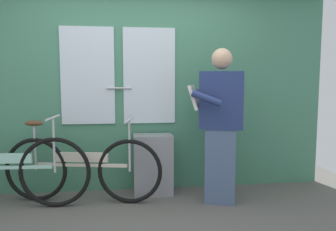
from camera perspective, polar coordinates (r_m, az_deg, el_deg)
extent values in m
cube|color=#427F60|center=(3.80, -5.64, 4.20)|extent=(4.55, 0.08, 2.32)
cube|color=silver|center=(3.77, -14.09, 6.86)|extent=(0.60, 0.02, 1.10)
cube|color=silver|center=(3.75, -3.34, 7.03)|extent=(0.60, 0.02, 1.10)
cylinder|color=#B2B2B7|center=(3.73, -8.70, 4.84)|extent=(0.28, 0.02, 0.02)
torus|color=black|center=(3.43, -6.82, -9.85)|extent=(0.68, 0.17, 0.69)
torus|color=black|center=(3.76, -22.45, -8.88)|extent=(0.68, 0.17, 0.69)
cube|color=beige|center=(3.55, -15.02, -8.49)|extent=(0.95, 0.22, 0.03)
cube|color=beige|center=(3.53, -15.06, -7.16)|extent=(0.55, 0.13, 0.10)
cylinder|color=#B7B7BC|center=(3.70, -22.60, -5.13)|extent=(0.02, 0.02, 0.50)
ellipsoid|color=brown|center=(3.67, -22.75, -1.28)|extent=(0.21, 0.13, 0.06)
cylinder|color=#B7B7BC|center=(3.37, -6.88, -5.42)|extent=(0.02, 0.02, 0.54)
cylinder|color=#B7B7BC|center=(3.33, -6.94, -0.84)|extent=(0.11, 0.44, 0.02)
torus|color=black|center=(3.50, -19.47, -9.52)|extent=(0.73, 0.09, 0.72)
cube|color=#9EDBC6|center=(3.65, -27.09, -8.23)|extent=(0.94, 0.09, 0.03)
cube|color=#9EDBC6|center=(3.63, -27.16, -6.81)|extent=(0.55, 0.06, 0.10)
cylinder|color=#B7B7BC|center=(3.44, -19.63, -5.01)|extent=(0.02, 0.02, 0.56)
cylinder|color=#B7B7BC|center=(3.40, -19.80, -0.37)|extent=(0.05, 0.44, 0.02)
cube|color=slate|center=(3.47, 9.25, -8.83)|extent=(0.35, 0.26, 0.79)
cube|color=navy|center=(3.36, 9.44, 2.68)|extent=(0.48, 0.32, 0.59)
sphere|color=tan|center=(3.36, 9.57, 9.92)|extent=(0.21, 0.21, 0.21)
cube|color=silver|center=(3.37, 4.68, 3.26)|extent=(0.21, 0.36, 0.26)
cylinder|color=navy|center=(3.16, 6.86, 3.06)|extent=(0.31, 0.16, 0.17)
cylinder|color=navy|center=(3.56, 7.25, 3.37)|extent=(0.31, 0.16, 0.17)
cube|color=gray|center=(3.70, -2.67, -8.67)|extent=(0.44, 0.28, 0.68)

